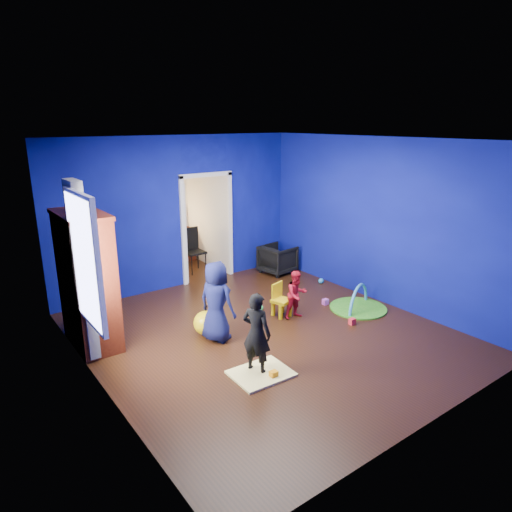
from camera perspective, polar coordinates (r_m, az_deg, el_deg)
floor at (r=7.11m, az=1.24°, el=-9.75°), size 5.00×5.50×0.01m
ceiling at (r=6.37m, az=1.41°, el=14.31°), size 5.00×5.50×0.01m
wall_back at (r=8.87m, az=-9.61°, el=5.30°), size 5.00×0.02×2.90m
wall_front at (r=4.83m, az=21.73°, el=-5.34°), size 5.00×0.02×2.90m
wall_left at (r=5.50m, az=-19.82°, el=-2.48°), size 0.02×5.50×2.90m
wall_right at (r=8.32m, az=15.15°, el=4.20°), size 0.02×5.50×2.90m
alcove at (r=9.94m, az=-8.77°, el=5.38°), size 1.00×1.75×2.50m
armchair at (r=9.76m, az=2.73°, el=-0.39°), size 0.75×0.73×0.60m
child_black at (r=5.90m, az=0.06°, el=-9.63°), size 0.41×0.47×1.09m
child_navy at (r=6.73m, az=-4.97°, el=-5.69°), size 0.57×0.69×1.22m
toddler_red at (r=7.54m, az=5.09°, el=-4.84°), size 0.42×0.34×0.81m
vase at (r=6.34m, az=-20.57°, el=5.75°), size 0.23×0.23×0.23m
potted_plant at (r=6.83m, az=-21.87°, el=6.90°), size 0.21×0.21×0.37m
tv_armoire at (r=6.89m, az=-20.36°, el=-2.88°), size 0.58×1.14×1.96m
crt_tv at (r=6.89m, az=-20.08°, el=-2.50°), size 0.46×0.70×0.54m
yellow_blanket at (r=6.09m, az=0.64°, el=-14.47°), size 0.77×0.63×0.03m
hopper_ball at (r=7.07m, az=-6.30°, el=-8.31°), size 0.37×0.37×0.37m
kid_chair at (r=7.65m, az=3.22°, el=-5.73°), size 0.35×0.35×0.50m
play_mat at (r=8.20m, az=12.64°, el=-6.36°), size 0.98×0.98×0.03m
toy_arch at (r=8.19m, az=12.64°, el=-6.31°), size 0.83×0.38×0.87m
window_left at (r=5.80m, az=-20.79°, el=-0.58°), size 0.03×0.95×1.55m
curtain at (r=6.42m, az=-20.91°, el=-1.78°), size 0.14×0.42×2.40m
doorway at (r=9.24m, az=-6.18°, el=3.34°), size 1.16×0.10×2.10m
study_desk at (r=10.70m, az=-10.16°, el=1.29°), size 0.88×0.44×0.75m
desk_monitor at (r=10.67m, az=-10.60°, el=4.40°), size 0.40×0.05×0.32m
desk_lamp at (r=10.50m, az=-11.83°, el=4.03°), size 0.14×0.14×0.14m
folding_chair at (r=9.85m, az=-7.69°, el=0.58°), size 0.40×0.40×0.92m
book_shelf at (r=10.49m, az=-10.89°, el=10.11°), size 0.88×0.24×0.04m
toy_0 at (r=7.56m, az=11.93°, el=-8.01°), size 0.10×0.08×0.10m
toy_1 at (r=9.29m, az=8.13°, el=-3.06°), size 0.11×0.11×0.11m
toy_2 at (r=6.00m, az=2.22°, el=-14.60°), size 0.10×0.08×0.10m
toy_3 at (r=7.91m, az=0.54°, el=-6.48°), size 0.11×0.11×0.11m
toy_4 at (r=8.26m, az=8.67°, el=-5.68°), size 0.10×0.08×0.10m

